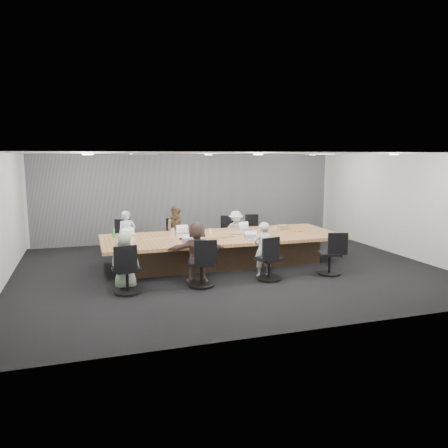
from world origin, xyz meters
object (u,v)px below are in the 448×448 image
object	(u,v)px
person_4	(125,260)
canvas_bag	(283,227)
chair_3	(255,235)
bottle_clear	(173,233)
laptop_2	(242,228)
bottle_green_right	(267,230)
laptop_0	(129,235)
bottle_green_left	(114,233)
person_5	(197,252)
chair_0	(126,242)
chair_1	(175,240)
laptop_1	(181,232)
chair_2	(232,236)
laptop_6	(254,240)
laptop_4	(123,248)
person_6	(263,249)
snack_packet	(299,231)
conference_table	(223,249)
laptop_5	(191,244)
chair_4	(127,273)
stapler	(247,236)
chair_6	(269,262)
chair_7	(330,257)
person_0	(127,235)
person_2	(236,231)
person_1	(177,230)
mug_brown	(125,239)
chair_5	(201,266)

from	to	relation	value
person_4	canvas_bag	xyz separation A→B (m)	(4.35, 1.65, 0.21)
chair_3	bottle_clear	xyz separation A→B (m)	(-2.83, -1.61, 0.48)
laptop_2	bottle_green_right	bearing A→B (deg)	96.81
laptop_0	bottle_clear	size ratio (longest dim) A/B	1.39
bottle_green_left	person_5	bearing A→B (deg)	-49.11
laptop_2	person_5	distance (m)	2.83
chair_0	chair_1	distance (m)	1.36
chair_1	canvas_bag	world-z (taller)	canvas_bag
laptop_1	bottle_green_left	xyz separation A→B (m)	(-1.76, -0.27, 0.10)
chair_2	laptop_6	xyz separation A→B (m)	(-0.29, -2.50, 0.38)
laptop_0	laptop_4	world-z (taller)	same
laptop_1	person_5	xyz separation A→B (m)	(-0.12, -2.15, -0.07)
laptop_6	person_6	bearing A→B (deg)	-83.04
person_5	snack_packet	distance (m)	3.32
conference_table	laptop_5	xyz separation A→B (m)	(-1.02, -0.80, 0.35)
chair_4	laptop_1	world-z (taller)	chair_4
stapler	person_4	bearing A→B (deg)	-149.80
chair_6	chair_7	bearing A→B (deg)	-13.96
bottle_green_right	bottle_clear	bearing A→B (deg)	172.34
chair_4	snack_packet	distance (m)	4.89
chair_3	laptop_1	world-z (taller)	laptop_1
laptop_2	laptop_4	world-z (taller)	same
chair_2	laptop_6	size ratio (longest dim) A/B	2.40
person_0	bottle_clear	world-z (taller)	person_0
chair_6	laptop_1	bearing A→B (deg)	105.79
person_2	person_5	world-z (taller)	person_5
person_4	stapler	xyz separation A→B (m)	(3.05, 0.90, 0.17)
chair_0	bottle_clear	xyz separation A→B (m)	(1.00, -1.61, 0.47)
chair_4	person_0	world-z (taller)	person_0
person_1	person_5	world-z (taller)	person_1
laptop_1	person_6	distance (m)	2.58
chair_1	laptop_2	world-z (taller)	laptop_2
bottle_green_left	mug_brown	distance (m)	0.60
chair_5	laptop_6	distance (m)	1.82
person_0	laptop_1	world-z (taller)	person_0
conference_table	bottle_green_right	world-z (taller)	bottle_green_right
laptop_4	person_5	size ratio (longest dim) A/B	0.22
laptop_1	bottle_green_left	bearing A→B (deg)	2.67
conference_table	chair_7	size ratio (longest dim) A/B	7.24
chair_6	person_2	world-z (taller)	person_2
bottle_green_right	snack_packet	xyz separation A→B (m)	(0.95, 0.10, -0.10)
chair_2	chair_5	bearing A→B (deg)	80.71
chair_6	chair_7	distance (m)	1.53
chair_5	chair_7	bearing A→B (deg)	10.64
person_1	person_4	size ratio (longest dim) A/B	1.16
chair_6	person_6	bearing A→B (deg)	76.04
person_6	chair_1	bearing A→B (deg)	-65.94
person_5	snack_packet	size ratio (longest dim) A/B	7.92
person_4	chair_6	bearing A→B (deg)	-174.91
canvas_bag	snack_packet	distance (m)	0.51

